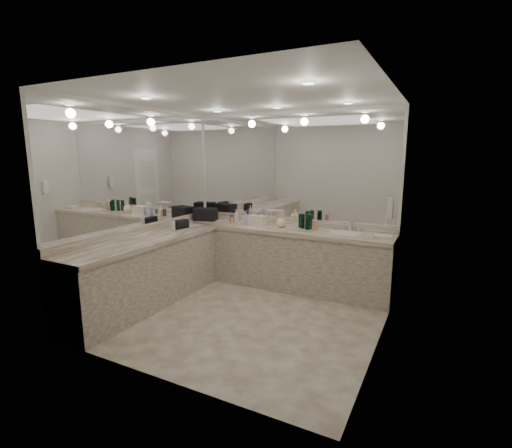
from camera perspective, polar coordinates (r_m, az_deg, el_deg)
The scene contains 34 objects.
floor at distance 4.74m, azimuth -1.92°, elevation -13.80°, with size 3.20×3.20×0.00m, color beige.
ceiling at distance 4.37m, azimuth -2.14°, elevation 19.03°, with size 3.20×3.20×0.00m, color white.
wall_back at distance 5.71m, azimuth 5.36°, elevation 3.93°, with size 3.20×0.02×2.60m, color beige.
wall_left at distance 5.33m, azimuth -17.23°, elevation 3.02°, with size 0.02×3.00×2.60m, color beige.
wall_right at distance 3.86m, azimuth 19.19°, elevation 0.16°, with size 0.02×3.00×2.60m, color beige.
vanity_back_base at distance 5.61m, azimuth 4.05°, elevation -5.34°, with size 3.20×0.60×0.84m, color beige.
vanity_back_top at distance 5.50m, azimuth 4.07°, elevation -0.85°, with size 3.20×0.64×0.06m, color beige.
vanity_left_base at distance 5.10m, azimuth -16.62°, elevation -7.41°, with size 0.60×2.40×0.84m, color beige.
vanity_left_top at distance 4.98m, azimuth -16.81°, elevation -2.50°, with size 0.64×2.42×0.06m, color beige.
backsplash_back at distance 5.75m, azimuth 5.22°, elevation 0.45°, with size 3.20×0.04×0.10m, color beige.
backsplash_left at distance 5.37m, azimuth -16.87°, elevation -0.69°, with size 0.04×3.00×0.10m, color beige.
mirror_back at distance 5.67m, azimuth 5.40°, elevation 8.70°, with size 3.12×0.01×1.55m, color white.
mirror_left at distance 5.28m, azimuth -17.42°, elevation 8.13°, with size 0.01×2.92×1.55m, color white.
sink at distance 5.21m, azimuth 13.77°, elevation -1.49°, with size 0.44×0.44×0.03m, color white.
faucet at distance 5.40m, azimuth 14.33°, elevation -0.29°, with size 0.24×0.16×0.14m, color silver.
wall_phone at distance 4.54m, azimuth 19.95°, elevation 2.25°, with size 0.06×0.10×0.24m, color white.
door at distance 3.43m, azimuth 17.51°, elevation -5.28°, with size 0.02×0.82×2.10m, color white.
black_toiletry_bag at distance 6.11m, azimuth -7.77°, elevation 1.49°, with size 0.35×0.22×0.20m, color black.
black_bag_spill at distance 5.52m, azimuth -11.52°, elevation -0.00°, with size 0.11×0.23×0.13m, color black.
cream_cosmetic_case at distance 5.63m, azimuth 0.21°, elevation 0.55°, with size 0.26×0.16×0.15m, color silver.
hand_towel at distance 5.06m, azimuth 18.95°, elevation -1.84°, with size 0.23×0.15×0.04m, color white.
lotion_left at distance 5.40m, azimuth -12.60°, elevation -0.30°, with size 0.05×0.05×0.13m, color white.
soap_bottle_a at distance 5.89m, azimuth -3.04°, elevation 1.26°, with size 0.08×0.08×0.21m, color silver.
soap_bottle_b at distance 5.72m, azimuth -1.61°, elevation 0.92°, with size 0.09×0.09×0.19m, color silver.
soap_bottle_c at distance 5.51m, azimuth 3.90°, elevation 0.49°, with size 0.15×0.15×0.19m, color #FFE7A2.
green_bottle_0 at distance 5.36m, azimuth 7.94°, elevation 0.10°, with size 0.07×0.07×0.18m, color #134A2E.
green_bottle_1 at distance 5.45m, azimuth 7.16°, elevation 0.44°, with size 0.07×0.07×0.21m, color #134A2E.
green_bottle_2 at distance 5.53m, azimuth 6.88°, elevation 0.55°, with size 0.07×0.07×0.20m, color #134A2E.
green_bottle_3 at distance 5.40m, azimuth 8.29°, elevation 0.33°, with size 0.07×0.07×0.21m, color #134A2E.
amenity_bottle_0 at distance 5.31m, azimuth 9.07°, elevation -0.25°, with size 0.05×0.05×0.14m, color #E57F66.
amenity_bottle_1 at distance 5.87m, azimuth -1.23°, elevation 0.65°, with size 0.04×0.04×0.09m, color #3F3F4C.
amenity_bottle_2 at distance 5.88m, azimuth -3.72°, elevation 0.63°, with size 0.05×0.05×0.09m, color #E57F66.
amenity_bottle_3 at distance 5.76m, azimuth 0.83°, elevation 0.75°, with size 0.06×0.06×0.15m, color silver.
amenity_bottle_4 at distance 5.92m, azimuth -3.77°, elevation 0.87°, with size 0.06×0.06×0.12m, color #3F3F4C.
Camera 1 is at (2.11, -3.77, 1.96)m, focal length 26.00 mm.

